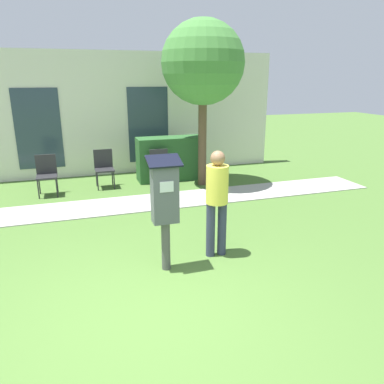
{
  "coord_description": "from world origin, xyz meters",
  "views": [
    {
      "loc": [
        -0.64,
        -3.55,
        2.56
      ],
      "look_at": [
        0.87,
        1.09,
        1.05
      ],
      "focal_mm": 35.0,
      "sensor_mm": 36.0,
      "label": 1
    }
  ],
  "objects": [
    {
      "name": "tree",
      "position": [
        2.35,
        4.88,
        2.84
      ],
      "size": [
        1.9,
        1.9,
        3.82
      ],
      "color": "brown",
      "rests_on": "ground"
    },
    {
      "name": "ground_plane",
      "position": [
        0.0,
        0.0,
        0.0
      ],
      "size": [
        40.0,
        40.0,
        0.0
      ],
      "primitive_type": "plane",
      "color": "#476B2D"
    },
    {
      "name": "building_facade",
      "position": [
        0.0,
        6.72,
        1.6
      ],
      "size": [
        10.0,
        0.26,
        3.2
      ],
      "color": "silver",
      "rests_on": "ground"
    },
    {
      "name": "hedge_row",
      "position": [
        1.75,
        5.57,
        0.55
      ],
      "size": [
        1.71,
        0.6,
        1.1
      ],
      "color": "#285628",
      "rests_on": "ground"
    },
    {
      "name": "outdoor_chair_left",
      "position": [
        -1.23,
        5.16,
        0.53
      ],
      "size": [
        0.44,
        0.44,
        0.9
      ],
      "rotation": [
        0.0,
        0.0,
        0.42
      ],
      "color": "#262628",
      "rests_on": "ground"
    },
    {
      "name": "parking_meter",
      "position": [
        0.46,
        1.0,
        1.02
      ],
      "size": [
        0.44,
        0.31,
        1.59
      ],
      "color": "#4C4C4C",
      "rests_on": "ground"
    },
    {
      "name": "sidewalk",
      "position": [
        0.0,
        3.87,
        0.01
      ],
      "size": [
        12.0,
        1.1,
        0.02
      ],
      "color": "#A3A099",
      "rests_on": "ground"
    },
    {
      "name": "outdoor_chair_middle",
      "position": [
        0.05,
        5.4,
        0.53
      ],
      "size": [
        0.44,
        0.44,
        0.9
      ],
      "rotation": [
        0.0,
        0.0,
        -0.25
      ],
      "color": "#262628",
      "rests_on": "ground"
    },
    {
      "name": "outdoor_chair_right",
      "position": [
        1.33,
        5.0,
        0.53
      ],
      "size": [
        0.44,
        0.44,
        0.9
      ],
      "rotation": [
        0.0,
        0.0,
        0.35
      ],
      "color": "#262628",
      "rests_on": "ground"
    },
    {
      "name": "person_standing",
      "position": [
        1.27,
        1.19,
        0.93
      ],
      "size": [
        0.32,
        0.32,
        1.58
      ],
      "rotation": [
        0.0,
        0.0,
        -0.15
      ],
      "color": "#333851",
      "rests_on": "ground"
    }
  ]
}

